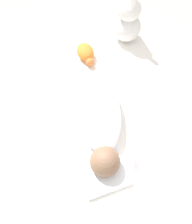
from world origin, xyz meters
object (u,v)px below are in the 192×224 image
(pillow, at_px, (188,192))
(turtle_plush, at_px, (86,53))
(bunny_plush, at_px, (128,20))
(swaddled_baby, at_px, (100,118))

(pillow, relative_size, turtle_plush, 2.24)
(bunny_plush, distance_m, turtle_plush, 0.30)
(swaddled_baby, distance_m, turtle_plush, 0.45)
(swaddled_baby, bearing_deg, pillow, 40.97)
(bunny_plush, bearing_deg, pillow, -9.22)
(bunny_plush, xyz_separation_m, turtle_plush, (0.07, -0.27, -0.09))
(bunny_plush, bearing_deg, swaddled_baby, -35.15)
(swaddled_baby, distance_m, pillow, 0.48)
(pillow, bearing_deg, turtle_plush, -171.95)
(swaddled_baby, relative_size, bunny_plush, 1.59)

